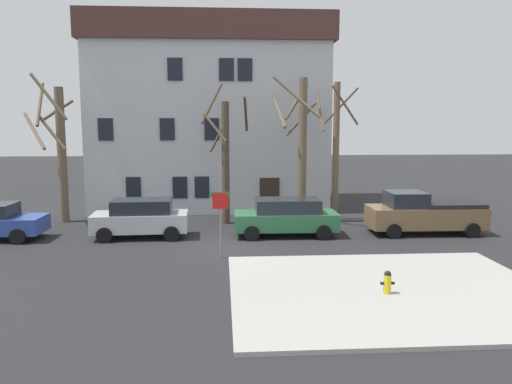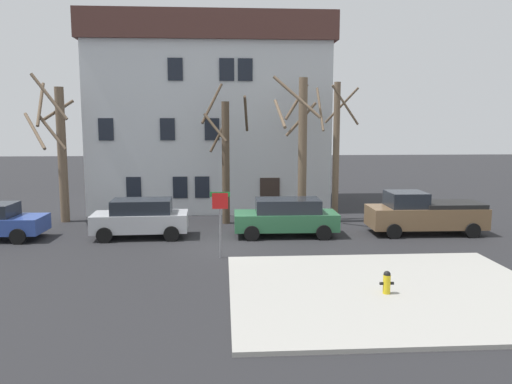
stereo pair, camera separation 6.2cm
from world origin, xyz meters
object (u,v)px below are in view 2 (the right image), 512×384
(street_sign_pole, at_px, (220,212))
(building_main, at_px, (211,115))
(tree_bare_mid, at_px, (225,156))
(bicycle_leaning, at_px, (146,220))
(tree_bare_end, at_px, (336,147))
(tree_bare_far, at_px, (301,145))
(pickup_truck_brown, at_px, (424,213))
(car_silver_wagon, at_px, (141,218))
(tree_bare_near, at_px, (59,148))
(car_green_wagon, at_px, (286,217))
(fire_hydrant, at_px, (387,282))

(street_sign_pole, bearing_deg, building_main, 92.77)
(tree_bare_mid, bearing_deg, bicycle_leaning, -169.54)
(tree_bare_end, distance_m, street_sign_pole, 9.42)
(tree_bare_mid, xyz_separation_m, tree_bare_far, (3.86, -0.06, 0.57))
(building_main, bearing_deg, pickup_truck_brown, -42.31)
(car_silver_wagon, bearing_deg, street_sign_pole, -46.29)
(tree_bare_near, height_order, bicycle_leaning, tree_bare_near)
(tree_bare_mid, distance_m, tree_bare_end, 5.74)
(tree_bare_near, bearing_deg, tree_bare_far, -4.51)
(building_main, height_order, car_green_wagon, building_main)
(building_main, distance_m, tree_bare_end, 9.05)
(tree_bare_end, height_order, car_green_wagon, tree_bare_end)
(building_main, distance_m, tree_bare_far, 7.98)
(tree_bare_far, height_order, pickup_truck_brown, tree_bare_far)
(tree_bare_near, bearing_deg, fire_hydrant, -43.28)
(building_main, xyz_separation_m, bicycle_leaning, (-3.09, -6.89, -5.29))
(pickup_truck_brown, bearing_deg, bicycle_leaning, 170.04)
(tree_bare_near, bearing_deg, pickup_truck_brown, -12.60)
(tree_bare_near, bearing_deg, tree_bare_end, -2.86)
(tree_bare_near, bearing_deg, building_main, 34.37)
(car_silver_wagon, distance_m, fire_hydrant, 12.06)
(building_main, xyz_separation_m, street_sign_pole, (0.63, -12.93, -3.85))
(tree_bare_mid, xyz_separation_m, car_green_wagon, (2.74, -3.12, -2.56))
(building_main, height_order, tree_bare_near, building_main)
(car_silver_wagon, bearing_deg, pickup_truck_brown, -0.18)
(building_main, height_order, car_silver_wagon, building_main)
(tree_bare_near, distance_m, tree_bare_mid, 8.59)
(car_silver_wagon, distance_m, pickup_truck_brown, 13.08)
(car_green_wagon, xyz_separation_m, street_sign_pole, (-2.99, -3.66, 0.90))
(car_silver_wagon, relative_size, street_sign_pole, 1.67)
(tree_bare_far, height_order, fire_hydrant, tree_bare_far)
(tree_bare_near, distance_m, street_sign_pole, 11.49)
(building_main, relative_size, tree_bare_end, 1.96)
(street_sign_pole, bearing_deg, pickup_truck_brown, 21.43)
(building_main, height_order, tree_bare_mid, building_main)
(car_green_wagon, height_order, pickup_truck_brown, pickup_truck_brown)
(building_main, relative_size, bicycle_leaning, 8.10)
(fire_hydrant, bearing_deg, pickup_truck_brown, 61.79)
(tree_bare_mid, distance_m, street_sign_pole, 6.98)
(tree_bare_near, distance_m, fire_hydrant, 18.47)
(pickup_truck_brown, distance_m, street_sign_pole, 10.22)
(tree_bare_near, relative_size, tree_bare_end, 1.05)
(tree_bare_end, xyz_separation_m, bicycle_leaning, (-9.69, -0.94, -3.51))
(tree_bare_near, height_order, car_silver_wagon, tree_bare_near)
(tree_bare_end, height_order, fire_hydrant, tree_bare_end)
(building_main, xyz_separation_m, car_green_wagon, (3.61, -9.27, -4.76))
(tree_bare_mid, bearing_deg, car_silver_wagon, -141.94)
(bicycle_leaning, bearing_deg, fire_hydrant, -51.27)
(tree_bare_far, distance_m, tree_bare_end, 1.88)
(tree_bare_end, relative_size, car_green_wagon, 1.53)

